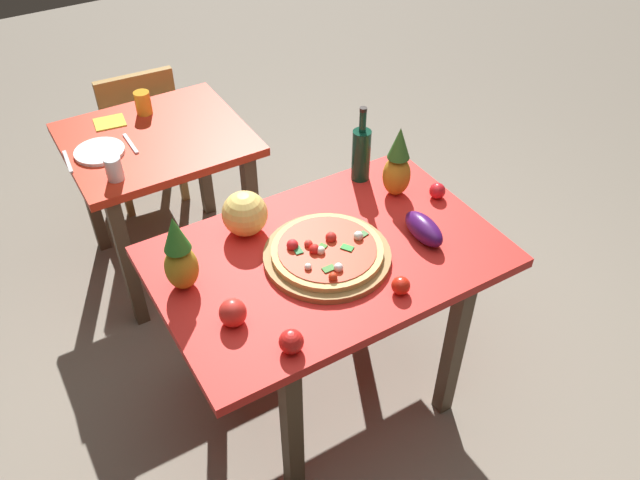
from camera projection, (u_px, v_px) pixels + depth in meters
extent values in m
plane|color=gray|center=(326.00, 382.00, 2.85)|extent=(10.00, 10.00, 0.00)
cube|color=brown|center=(292.00, 435.00, 2.23)|extent=(0.06, 0.06, 0.73)
cube|color=brown|center=(453.00, 351.00, 2.51)|extent=(0.06, 0.06, 0.73)
cube|color=brown|center=(209.00, 305.00, 2.70)|extent=(0.06, 0.06, 0.73)
cube|color=brown|center=(353.00, 246.00, 2.98)|extent=(0.06, 0.06, 0.73)
cube|color=red|center=(327.00, 257.00, 2.35)|extent=(1.25, 0.82, 0.04)
cube|color=brown|center=(128.00, 264.00, 2.89)|extent=(0.06, 0.06, 0.73)
cube|color=brown|center=(253.00, 219.00, 3.13)|extent=(0.06, 0.06, 0.73)
cube|color=brown|center=(89.00, 193.00, 3.29)|extent=(0.06, 0.06, 0.73)
cube|color=brown|center=(202.00, 158.00, 3.53)|extent=(0.06, 0.06, 0.73)
cube|color=red|center=(156.00, 139.00, 2.96)|extent=(0.81, 0.72, 0.04)
cube|color=olive|center=(164.00, 143.00, 3.94)|extent=(0.04, 0.04, 0.41)
cube|color=olive|center=(110.00, 157.00, 3.83)|extent=(0.04, 0.04, 0.41)
cube|color=olive|center=(181.00, 170.00, 3.72)|extent=(0.04, 0.04, 0.41)
cube|color=olive|center=(125.00, 186.00, 3.61)|extent=(0.04, 0.04, 0.41)
cube|color=olive|center=(138.00, 130.00, 3.63)|extent=(0.42, 0.42, 0.04)
cube|color=olive|center=(140.00, 110.00, 3.36)|extent=(0.40, 0.06, 0.40)
cylinder|color=olive|center=(327.00, 256.00, 2.31)|extent=(0.46, 0.46, 0.02)
cylinder|color=#DFB568|center=(327.00, 251.00, 2.29)|extent=(0.40, 0.40, 0.02)
cylinder|color=red|center=(327.00, 248.00, 2.29)|extent=(0.36, 0.36, 0.00)
sphere|color=red|center=(331.00, 237.00, 2.31)|extent=(0.04, 0.04, 0.04)
sphere|color=red|center=(292.00, 245.00, 2.28)|extent=(0.04, 0.04, 0.04)
sphere|color=red|center=(333.00, 277.00, 2.16)|extent=(0.03, 0.03, 0.03)
sphere|color=red|center=(314.00, 249.00, 2.26)|extent=(0.04, 0.04, 0.04)
sphere|color=red|center=(308.00, 244.00, 2.29)|extent=(0.03, 0.03, 0.03)
cube|color=#316E22|center=(321.00, 248.00, 2.28)|extent=(0.05, 0.04, 0.00)
cube|color=#2A8732|center=(347.00, 248.00, 2.28)|extent=(0.05, 0.05, 0.00)
cube|color=#336F2B|center=(329.00, 269.00, 2.20)|extent=(0.04, 0.03, 0.00)
cube|color=#396E36|center=(362.00, 235.00, 2.33)|extent=(0.05, 0.04, 0.00)
cube|color=#286D37|center=(298.00, 250.00, 2.27)|extent=(0.03, 0.05, 0.00)
sphere|color=white|center=(358.00, 236.00, 2.32)|extent=(0.04, 0.04, 0.04)
sphere|color=white|center=(338.00, 267.00, 2.19)|extent=(0.03, 0.03, 0.03)
sphere|color=#F8E3CF|center=(321.00, 250.00, 2.26)|extent=(0.03, 0.03, 0.03)
sphere|color=white|center=(308.00, 267.00, 2.20)|extent=(0.03, 0.03, 0.03)
cylinder|color=#0D3726|center=(361.00, 155.00, 2.62)|extent=(0.08, 0.08, 0.23)
cylinder|color=#0D3726|center=(363.00, 121.00, 2.52)|extent=(0.03, 0.03, 0.09)
cylinder|color=black|center=(363.00, 110.00, 2.48)|extent=(0.03, 0.03, 0.02)
ellipsoid|color=#C38421|center=(396.00, 176.00, 2.56)|extent=(0.11, 0.11, 0.17)
cone|color=#326C27|center=(400.00, 143.00, 2.46)|extent=(0.09, 0.09, 0.13)
ellipsoid|color=#AB8821|center=(182.00, 267.00, 2.16)|extent=(0.11, 0.11, 0.17)
cone|color=#2C7725|center=(175.00, 233.00, 2.06)|extent=(0.09, 0.09, 0.13)
sphere|color=#F0CB65|center=(245.00, 214.00, 2.38)|extent=(0.17, 0.17, 0.17)
ellipsoid|color=red|center=(233.00, 313.00, 2.06)|extent=(0.09, 0.09, 0.10)
ellipsoid|color=#3F1253|center=(424.00, 229.00, 2.37)|extent=(0.10, 0.20, 0.09)
sphere|color=red|center=(437.00, 191.00, 2.57)|extent=(0.07, 0.07, 0.07)
sphere|color=red|center=(401.00, 286.00, 2.17)|extent=(0.06, 0.06, 0.06)
sphere|color=red|center=(291.00, 342.00, 1.97)|extent=(0.08, 0.08, 0.08)
cylinder|color=orange|center=(143.00, 103.00, 3.06)|extent=(0.08, 0.08, 0.11)
cylinder|color=silver|center=(114.00, 169.00, 2.66)|extent=(0.07, 0.07, 0.10)
cylinder|color=white|center=(100.00, 152.00, 2.83)|extent=(0.22, 0.22, 0.02)
cube|color=silver|center=(68.00, 161.00, 2.78)|extent=(0.03, 0.18, 0.01)
cube|color=silver|center=(131.00, 143.00, 2.89)|extent=(0.02, 0.18, 0.01)
cube|color=yellow|center=(110.00, 122.00, 3.03)|extent=(0.15, 0.14, 0.01)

